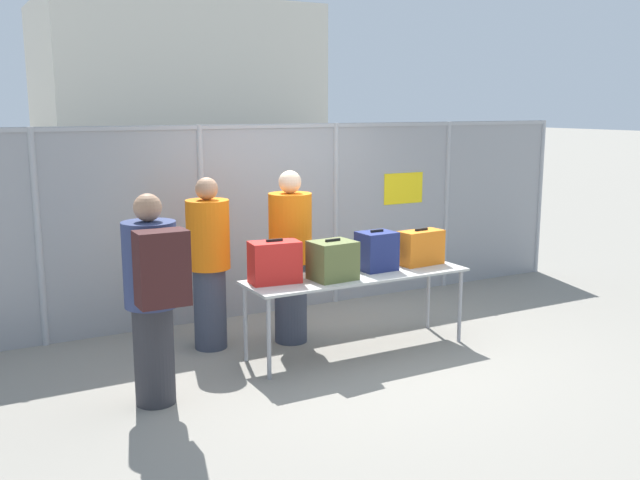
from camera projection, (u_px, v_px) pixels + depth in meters
The scene contains 12 objects.
ground_plane at pixel (345, 353), 7.14m from camera, with size 120.00×120.00×0.00m, color gray.
fence_section at pixel (273, 215), 8.40m from camera, with size 8.72×0.07×2.24m.
inspection_table at pixel (357, 280), 7.07m from camera, with size 2.31×0.66×0.79m.
suitcase_red at pixel (275, 262), 6.70m from camera, with size 0.49×0.31×0.42m.
suitcase_olive at pixel (333, 260), 6.83m from camera, with size 0.43×0.36×0.40m.
suitcase_navy at pixel (377, 251), 7.22m from camera, with size 0.37×0.31×0.42m.
suitcase_orange at pixel (421, 247), 7.48m from camera, with size 0.49×0.27×0.39m.
traveler_hooded at pixel (153, 292), 5.71m from camera, with size 0.43×0.67×1.76m.
security_worker_near at pixel (290, 255), 7.34m from camera, with size 0.44×0.44×1.80m.
security_worker_far at pixel (209, 261), 7.14m from camera, with size 0.43×0.43×1.75m.
utility_trailer at pixel (251, 240), 11.04m from camera, with size 4.02×2.11×0.66m.
distant_hangar at pixel (174, 83), 34.13m from camera, with size 12.23×8.35×7.08m.
Camera 1 is at (-3.50, -5.84, 2.43)m, focal length 40.00 mm.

